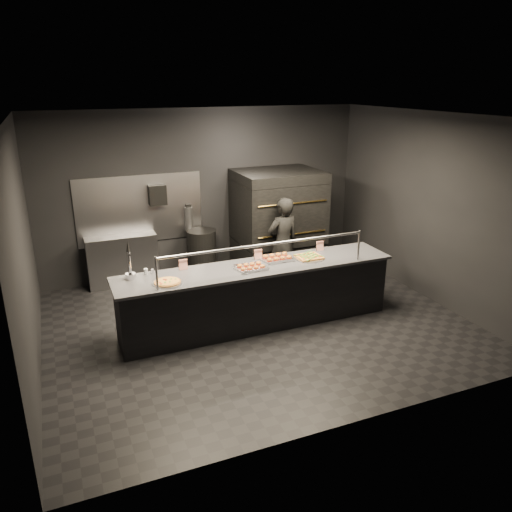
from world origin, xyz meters
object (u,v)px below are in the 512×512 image
at_px(towel_dispenser, 157,195).
at_px(fire_extinguisher, 189,219).
at_px(slider_tray_a, 251,267).
at_px(trash_bin, 202,254).
at_px(service_counter, 257,295).
at_px(beer_tap, 130,268).
at_px(slider_tray_b, 277,258).
at_px(round_pizza, 167,282).
at_px(worker, 283,244).
at_px(square_pizza, 309,257).
at_px(prep_shelf, 123,260).
at_px(pizza_oven, 278,222).

height_order(towel_dispenser, fire_extinguisher, towel_dispenser).
height_order(slider_tray_a, trash_bin, slider_tray_a).
xyz_separation_m(service_counter, beer_tap, (-1.76, 0.20, 0.61)).
bearing_deg(beer_tap, slider_tray_b, -1.31).
bearing_deg(beer_tap, fire_extinguisher, 57.37).
bearing_deg(round_pizza, worker, 29.19).
relative_size(towel_dispenser, square_pizza, 0.76).
bearing_deg(beer_tap, trash_bin, 51.48).
bearing_deg(beer_tap, square_pizza, -3.90).
bearing_deg(fire_extinguisher, worker, -44.29).
height_order(fire_extinguisher, beer_tap, beer_tap).
bearing_deg(trash_bin, service_counter, -84.71).
distance_m(round_pizza, worker, 2.62).
xyz_separation_m(slider_tray_a, worker, (1.06, 1.19, -0.14)).
bearing_deg(slider_tray_a, fire_extinguisher, 95.38).
relative_size(fire_extinguisher, worker, 0.31).
distance_m(trash_bin, worker, 1.58).
distance_m(beer_tap, trash_bin, 2.58).
bearing_deg(towel_dispenser, fire_extinguisher, 1.04).
height_order(service_counter, slider_tray_b, service_counter).
distance_m(fire_extinguisher, beer_tap, 2.61).
height_order(beer_tap, slider_tray_b, beer_tap).
relative_size(slider_tray_b, trash_bin, 0.57).
distance_m(service_counter, beer_tap, 1.87).
xyz_separation_m(beer_tap, worker, (2.71, 0.94, -0.27)).
bearing_deg(square_pizza, prep_shelf, 136.82).
height_order(pizza_oven, slider_tray_a, pizza_oven).
distance_m(slider_tray_a, slider_tray_b, 0.55).
xyz_separation_m(pizza_oven, trash_bin, (-1.40, 0.26, -0.52)).
relative_size(towel_dispenser, round_pizza, 0.87).
xyz_separation_m(beer_tap, trash_bin, (1.56, 1.96, -0.63)).
relative_size(square_pizza, worker, 0.29).
distance_m(service_counter, worker, 1.52).
bearing_deg(worker, fire_extinguisher, -51.34).
bearing_deg(towel_dispenser, worker, -34.19).
height_order(fire_extinguisher, square_pizza, fire_extinguisher).
bearing_deg(towel_dispenser, beer_tap, -111.42).
distance_m(round_pizza, square_pizza, 2.19).
height_order(pizza_oven, towel_dispenser, pizza_oven).
bearing_deg(worker, prep_shelf, -32.00).
distance_m(square_pizza, trash_bin, 2.43).
height_order(pizza_oven, worker, pizza_oven).
bearing_deg(trash_bin, pizza_oven, -10.46).
xyz_separation_m(round_pizza, slider_tray_a, (1.22, 0.08, 0.01)).
relative_size(slider_tray_a, slider_tray_b, 0.95).
height_order(beer_tap, square_pizza, beer_tap).
relative_size(round_pizza, trash_bin, 0.45).
distance_m(beer_tap, slider_tray_b, 2.15).
xyz_separation_m(fire_extinguisher, worker, (1.30, -1.26, -0.26)).
distance_m(service_counter, round_pizza, 1.42).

